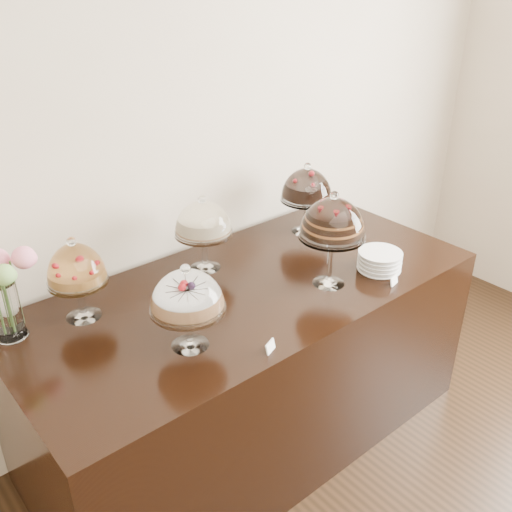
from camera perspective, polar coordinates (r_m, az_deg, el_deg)
wall_back at (r=2.77m, az=-9.50°, el=11.69°), size 5.00×0.04×3.00m
display_counter at (r=2.89m, az=-0.65°, el=-10.73°), size 2.20×1.00×0.90m
cake_stand_sugar_sponge at (r=2.16m, az=-6.91°, el=-3.93°), size 0.29×0.29×0.36m
cake_stand_choco_layer at (r=2.54m, az=7.68°, el=3.44°), size 0.30×0.30×0.46m
cake_stand_cheesecake at (r=2.70m, az=-5.30°, el=3.44°), size 0.28×0.28×0.38m
cake_stand_dark_choco at (r=3.08m, az=5.09°, el=6.81°), size 0.28×0.28×0.39m
cake_stand_fruit_tart at (r=2.42m, az=-17.56°, el=-1.18°), size 0.25×0.25×0.37m
plate_stack at (r=2.82m, az=12.26°, el=-0.48°), size 0.21×0.21×0.09m
price_card_left at (r=2.22m, az=1.44°, el=-9.05°), size 0.06×0.04×0.04m
price_card_right at (r=2.72m, az=13.63°, el=-2.39°), size 0.06×0.03×0.04m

